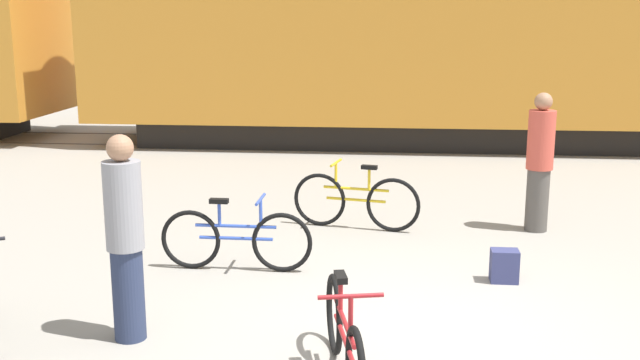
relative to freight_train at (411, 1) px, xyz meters
The scene contains 10 objects.
ground_plane 10.26m from the freight_train, 90.00° to the right, with size 80.00×80.00×0.00m, color gray.
freight_train is the anchor object (origin of this frame).
rail_near 3.04m from the freight_train, 90.00° to the right, with size 54.06×0.07×0.01m, color #4C4238.
rail_far 3.04m from the freight_train, 90.00° to the left, with size 54.06×0.07×0.01m, color #4C4238.
bicycle_yellow 7.11m from the freight_train, 96.77° to the right, with size 1.64×0.47×0.86m.
bicycle_blue 8.92m from the freight_train, 103.39° to the right, with size 1.64×0.46×0.81m.
bicycle_maroon 11.03m from the freight_train, 93.58° to the right, with size 0.50×1.67×0.81m.
person_in_red 6.93m from the freight_train, 76.82° to the right, with size 0.33×0.33×1.76m.
person_in_grey 10.61m from the freight_train, 104.00° to the right, with size 0.31×0.31×1.75m.
backpack 8.88m from the freight_train, 84.33° to the right, with size 0.28×0.20×0.34m.
Camera 1 is at (-0.36, -6.00, 2.68)m, focal length 42.00 mm.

